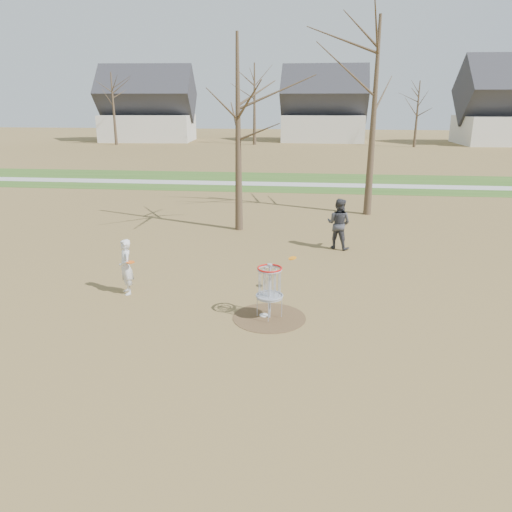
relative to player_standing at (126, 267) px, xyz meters
The scene contains 11 objects.
ground 4.25m from the player_standing, 16.14° to the right, with size 160.00×160.00×0.00m, color brown.
green_band 20.25m from the player_standing, 78.54° to the left, with size 160.00×8.00×0.01m, color #2D5119.
footpath 19.28m from the player_standing, 77.95° to the left, with size 160.00×1.50×0.01m, color #9E9E99.
dirt_circle 4.25m from the player_standing, 16.14° to the right, with size 1.80×1.80×0.01m, color #47331E.
player_standing is the anchor object (origin of this frame).
player_throwing 7.79m from the player_standing, 40.46° to the left, with size 0.88×0.68×1.81m, color #37383D.
disc_grounded 4.09m from the player_standing, 15.48° to the right, with size 0.22×0.22×0.02m, color white.
discs_in_play 2.47m from the player_standing, ahead, with size 4.50×1.01×0.09m.
disc_golf_basket 4.19m from the player_standing, 16.14° to the right, with size 0.64×0.64×1.35m.
bare_trees 35.40m from the player_standing, 80.49° to the left, with size 52.62×44.98×9.00m.
houses_row 52.14m from the player_standing, 80.78° to the left, with size 56.51×10.01×7.26m.
Camera 1 is at (0.95, -11.16, 5.12)m, focal length 35.00 mm.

